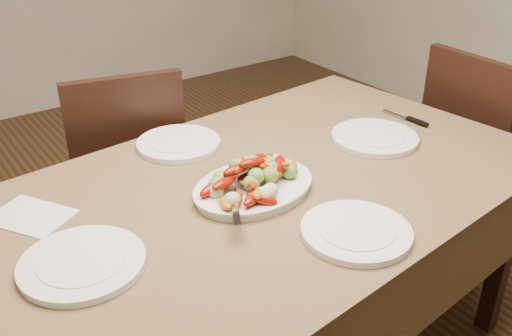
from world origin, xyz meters
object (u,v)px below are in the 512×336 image
at_px(plate_far, 179,144).
at_px(plate_near, 356,232).
at_px(plate_left, 82,264).
at_px(serving_platter, 254,189).
at_px(dining_table, 256,288).
at_px(chair_far, 125,174).
at_px(chair_right, 486,156).
at_px(plate_right, 375,138).

height_order(plate_far, plate_near, same).
bearing_deg(plate_left, plate_near, -24.41).
xyz_separation_m(serving_platter, plate_left, (-0.52, -0.05, -0.00)).
xyz_separation_m(plate_far, plate_near, (0.12, -0.72, 0.00)).
height_order(serving_platter, plate_far, serving_platter).
bearing_deg(serving_platter, dining_table, 43.29).
height_order(chair_far, serving_platter, chair_far).
bearing_deg(plate_left, chair_far, 62.00).
bearing_deg(serving_platter, plate_near, -74.49).
distance_m(chair_right, plate_left, 1.82).
relative_size(plate_far, plate_near, 0.98).
bearing_deg(plate_left, serving_platter, 4.93).
xyz_separation_m(dining_table, chair_far, (-0.09, 0.80, 0.10)).
distance_m(plate_left, plate_right, 1.07).
bearing_deg(chair_right, plate_left, 96.18).
xyz_separation_m(plate_left, plate_near, (0.61, -0.28, 0.00)).
distance_m(chair_right, serving_platter, 1.31).
bearing_deg(chair_far, plate_near, 110.92).
height_order(dining_table, plate_left, plate_left).
height_order(plate_left, plate_near, same).
xyz_separation_m(plate_left, plate_far, (0.50, 0.44, 0.00)).
bearing_deg(serving_platter, chair_right, 2.61).
height_order(chair_right, plate_right, chair_right).
height_order(chair_right, serving_platter, chair_right).
distance_m(chair_far, chair_right, 1.54).
bearing_deg(plate_left, plate_right, 4.98).
bearing_deg(plate_right, chair_far, 127.98).
distance_m(chair_far, plate_right, 1.02).
distance_m(chair_far, serving_platter, 0.87).
bearing_deg(dining_table, plate_near, -79.51).
bearing_deg(chair_far, serving_platter, 107.71).
distance_m(dining_table, chair_right, 1.25).
relative_size(dining_table, plate_left, 6.24).
xyz_separation_m(chair_right, plate_left, (-1.80, -0.10, 0.29)).
relative_size(serving_platter, plate_left, 1.24).
xyz_separation_m(plate_left, plate_right, (1.06, 0.09, 0.00)).
bearing_deg(plate_near, plate_left, 155.59).
height_order(plate_left, plate_right, same).
xyz_separation_m(chair_far, plate_far, (0.04, -0.43, 0.29)).
bearing_deg(dining_table, serving_platter, -136.71).
height_order(chair_right, plate_left, chair_right).
relative_size(dining_table, plate_far, 6.60).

